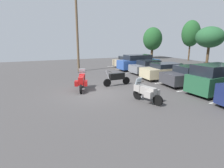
{
  "coord_description": "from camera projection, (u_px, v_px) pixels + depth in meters",
  "views": [
    {
      "loc": [
        11.6,
        -3.55,
        3.55
      ],
      "look_at": [
        0.87,
        0.98,
        0.72
      ],
      "focal_mm": 29.53,
      "sensor_mm": 36.0,
      "label": 1
    }
  ],
  "objects": [
    {
      "name": "utility_pole",
      "position": [
        77.0,
        27.0,
        19.91
      ],
      "size": [
        1.8,
        0.25,
        9.3
      ],
      "color": "brown",
      "rests_on": "ground"
    },
    {
      "name": "motorcycle_third",
      "position": [
        146.0,
        92.0,
        10.58
      ],
      "size": [
        2.01,
        1.07,
        1.34
      ],
      "color": "black",
      "rests_on": "ground"
    },
    {
      "name": "motorcycle_touring",
      "position": [
        82.0,
        81.0,
        13.1
      ],
      "size": [
        2.19,
        1.09,
        1.45
      ],
      "color": "black",
      "rests_on": "ground"
    },
    {
      "name": "tree_rear",
      "position": [
        191.0,
        34.0,
        30.7
      ],
      "size": [
        3.0,
        3.0,
        6.63
      ],
      "color": "#4C3823",
      "rests_on": "ground"
    },
    {
      "name": "car_green",
      "position": [
        217.0,
        79.0,
        12.2
      ],
      "size": [
        2.1,
        4.35,
        1.98
      ],
      "color": "#235638",
      "rests_on": "ground"
    },
    {
      "name": "ground",
      "position": [
        94.0,
        93.0,
        12.58
      ],
      "size": [
        44.0,
        44.0,
        0.1
      ],
      "primitive_type": "cube",
      "color": "#423F3F"
    },
    {
      "name": "tree_left",
      "position": [
        210.0,
        37.0,
        26.47
      ],
      "size": [
        3.88,
        3.88,
        5.35
      ],
      "color": "#4C3823",
      "rests_on": "ground"
    },
    {
      "name": "tree_far_left",
      "position": [
        153.0,
        39.0,
        34.34
      ],
      "size": [
        3.51,
        3.51,
        5.72
      ],
      "color": "#4C3823",
      "rests_on": "ground"
    },
    {
      "name": "car_grey",
      "position": [
        151.0,
        67.0,
        19.64
      ],
      "size": [
        1.98,
        4.5,
        1.41
      ],
      "color": "slate",
      "rests_on": "ground"
    },
    {
      "name": "motorcycle_second",
      "position": [
        117.0,
        78.0,
        14.4
      ],
      "size": [
        0.62,
        2.3,
        1.24
      ],
      "color": "black",
      "rests_on": "ground"
    },
    {
      "name": "car_tan",
      "position": [
        130.0,
        62.0,
        24.07
      ],
      "size": [
        2.07,
        4.38,
        1.42
      ],
      "color": "tan",
      "rests_on": "ground"
    },
    {
      "name": "parking_stripes",
      "position": [
        167.0,
        78.0,
        17.24
      ],
      "size": [
        18.52,
        4.73,
        0.01
      ],
      "color": "silver",
      "rests_on": "ground"
    },
    {
      "name": "car_charcoal",
      "position": [
        191.0,
        76.0,
        14.56
      ],
      "size": [
        2.19,
        4.76,
        1.54
      ],
      "color": "#38383D",
      "rests_on": "ground"
    },
    {
      "name": "car_blue",
      "position": [
        138.0,
        62.0,
        21.73
      ],
      "size": [
        1.89,
        4.91,
        1.8
      ],
      "color": "#2D519E",
      "rests_on": "ground"
    },
    {
      "name": "car_champagne",
      "position": [
        167.0,
        71.0,
        16.85
      ],
      "size": [
        2.06,
        4.81,
        1.45
      ],
      "color": "#C1B289",
      "rests_on": "ground"
    }
  ]
}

